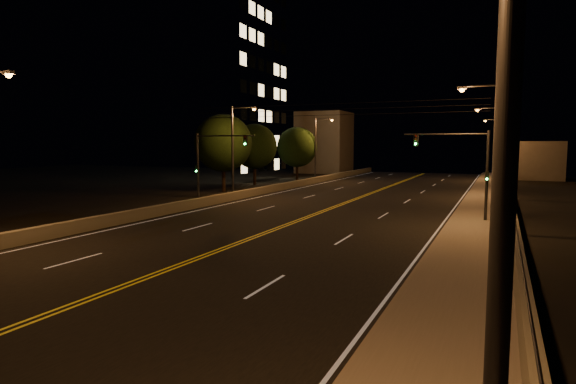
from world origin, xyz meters
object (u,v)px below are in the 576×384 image
at_px(streetlight_6, 318,145).
at_px(traffic_signal_left, 209,160).
at_px(building_tower, 191,83).
at_px(streetlight_1, 497,146).
at_px(streetlight_3, 500,145).
at_px(streetlight_0, 466,157).
at_px(traffic_signal_right, 469,165).
at_px(streetlight_5, 235,145).
at_px(tree_0, 223,143).
at_px(streetlight_2, 499,145).
at_px(tree_1, 254,146).
at_px(tree_2, 297,147).

bearing_deg(streetlight_6, traffic_signal_left, -87.57).
xyz_separation_m(traffic_signal_left, building_tower, (-21.16, 27.89, 10.07)).
relative_size(streetlight_1, streetlight_3, 1.00).
xyz_separation_m(streetlight_0, traffic_signal_right, (-1.54, 26.92, -1.15)).
height_order(streetlight_5, traffic_signal_right, streetlight_5).
bearing_deg(streetlight_1, streetlight_5, 158.08).
relative_size(streetlight_0, building_tower, 0.29).
bearing_deg(streetlight_0, streetlight_1, 90.00).
xyz_separation_m(streetlight_3, streetlight_5, (-21.39, -31.05, 0.00)).
bearing_deg(traffic_signal_left, tree_0, 116.45).
distance_m(streetlight_0, streetlight_2, 42.11).
xyz_separation_m(streetlight_0, streetlight_3, (0.00, 63.94, 0.00)).
relative_size(tree_0, tree_1, 1.08).
relative_size(building_tower, tree_2, 4.01).
distance_m(traffic_signal_right, building_tower, 49.69).
relative_size(streetlight_2, streetlight_5, 1.00).
relative_size(streetlight_5, tree_1, 1.12).
bearing_deg(building_tower, streetlight_6, -2.96).
bearing_deg(streetlight_6, tree_0, -104.97).
relative_size(traffic_signal_right, tree_1, 0.78).
bearing_deg(traffic_signal_right, streetlight_3, 87.62).
distance_m(streetlight_5, traffic_signal_right, 20.77).
height_order(streetlight_2, tree_2, streetlight_2).
bearing_deg(traffic_signal_left, streetlight_0, -53.04).
relative_size(streetlight_1, tree_1, 1.12).
xyz_separation_m(streetlight_0, streetlight_5, (-21.39, 32.90, 0.00)).
relative_size(streetlight_5, tree_2, 1.15).
xyz_separation_m(streetlight_5, tree_0, (-4.27, 4.90, 0.20)).
xyz_separation_m(streetlight_1, streetlight_3, (0.00, 39.65, 0.00)).
height_order(streetlight_0, streetlight_2, same).
relative_size(streetlight_1, tree_2, 1.15).
xyz_separation_m(streetlight_0, building_tower, (-41.41, 54.80, 8.91)).
xyz_separation_m(streetlight_0, tree_0, (-25.66, 37.79, 0.20)).
bearing_deg(streetlight_0, traffic_signal_right, 93.27).
bearing_deg(streetlight_3, streetlight_5, -124.57).
height_order(streetlight_0, tree_1, streetlight_0).
height_order(building_tower, tree_1, building_tower).
bearing_deg(building_tower, tree_1, -28.46).
height_order(streetlight_3, tree_1, streetlight_3).
distance_m(traffic_signal_right, traffic_signal_left, 18.71).
bearing_deg(traffic_signal_right, tree_0, 155.73).
distance_m(streetlight_1, traffic_signal_left, 20.45).
distance_m(streetlight_5, tree_2, 21.35).
bearing_deg(building_tower, traffic_signal_right, -34.97).
xyz_separation_m(building_tower, tree_0, (15.75, -17.01, -8.72)).
distance_m(traffic_signal_left, tree_0, 12.23).
height_order(streetlight_6, tree_1, streetlight_6).
xyz_separation_m(streetlight_1, tree_0, (-25.66, 13.50, 0.20)).
relative_size(traffic_signal_left, building_tower, 0.20).
distance_m(tree_1, tree_2, 7.53).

